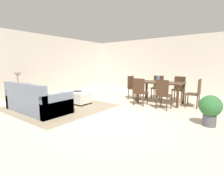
# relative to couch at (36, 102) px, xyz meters

# --- Properties ---
(ground_plane) EXTENTS (10.80, 10.80, 0.00)m
(ground_plane) POSITION_rel_couch_xyz_m (2.09, 0.87, -0.29)
(ground_plane) COLOR beige
(wall_back) EXTENTS (9.00, 0.12, 2.70)m
(wall_back) POSITION_rel_couch_xyz_m (2.09, 5.87, 1.06)
(wall_back) COLOR beige
(wall_back) RESTS_ON ground_plane
(wall_left) EXTENTS (0.12, 11.00, 2.70)m
(wall_left) POSITION_rel_couch_xyz_m (-2.41, 1.37, 1.06)
(wall_left) COLOR beige
(wall_left) RESTS_ON ground_plane
(area_rug) EXTENTS (3.00, 2.80, 0.01)m
(area_rug) POSITION_rel_couch_xyz_m (0.08, 0.72, -0.28)
(area_rug) COLOR gray
(area_rug) RESTS_ON ground_plane
(couch) EXTENTS (2.07, 0.96, 0.86)m
(couch) POSITION_rel_couch_xyz_m (0.00, 0.00, 0.00)
(couch) COLOR slate
(couch) RESTS_ON ground_plane
(ottoman_table) EXTENTS (1.07, 0.56, 0.42)m
(ottoman_table) POSITION_rel_couch_xyz_m (0.17, 1.38, -0.05)
(ottoman_table) COLOR silver
(ottoman_table) RESTS_ON ground_plane
(side_table) EXTENTS (0.40, 0.40, 0.58)m
(side_table) POSITION_rel_couch_xyz_m (-1.33, 0.12, 0.17)
(side_table) COLOR olive
(side_table) RESTS_ON ground_plane
(table_lamp) EXTENTS (0.26, 0.26, 0.53)m
(table_lamp) POSITION_rel_couch_xyz_m (-1.33, 0.12, 0.71)
(table_lamp) COLOR brown
(table_lamp) RESTS_ON side_table
(dining_table) EXTENTS (1.53, 0.86, 0.76)m
(dining_table) POSITION_rel_couch_xyz_m (2.54, 3.24, 0.37)
(dining_table) COLOR #422B1C
(dining_table) RESTS_ON ground_plane
(dining_chair_near_left) EXTENTS (0.41, 0.41, 0.92)m
(dining_chair_near_left) POSITION_rel_couch_xyz_m (2.12, 2.46, 0.23)
(dining_chair_near_left) COLOR #422B1C
(dining_chair_near_left) RESTS_ON ground_plane
(dining_chair_near_right) EXTENTS (0.43, 0.43, 0.92)m
(dining_chair_near_right) POSITION_rel_couch_xyz_m (2.93, 2.43, 0.23)
(dining_chair_near_right) COLOR #422B1C
(dining_chair_near_right) RESTS_ON ground_plane
(dining_chair_far_left) EXTENTS (0.43, 0.43, 0.92)m
(dining_chair_far_left) POSITION_rel_couch_xyz_m (2.13, 4.02, 0.23)
(dining_chair_far_left) COLOR #422B1C
(dining_chair_far_left) RESTS_ON ground_plane
(dining_chair_far_right) EXTENTS (0.40, 0.40, 0.92)m
(dining_chair_far_right) POSITION_rel_couch_xyz_m (2.96, 4.04, 0.23)
(dining_chair_far_right) COLOR #422B1C
(dining_chair_far_right) RESTS_ON ground_plane
(dining_chair_head_east) EXTENTS (0.41, 0.41, 0.92)m
(dining_chair_head_east) POSITION_rel_couch_xyz_m (3.69, 3.25, 0.23)
(dining_chair_head_east) COLOR #422B1C
(dining_chair_head_east) RESTS_ON ground_plane
(dining_chair_head_west) EXTENTS (0.41, 0.41, 0.92)m
(dining_chair_head_west) POSITION_rel_couch_xyz_m (1.40, 3.24, 0.23)
(dining_chair_head_west) COLOR #422B1C
(dining_chair_head_west) RESTS_ON ground_plane
(vase_centerpiece) EXTENTS (0.11, 0.11, 0.22)m
(vase_centerpiece) POSITION_rel_couch_xyz_m (2.46, 3.20, 0.58)
(vase_centerpiece) COLOR slate
(vase_centerpiece) RESTS_ON dining_table
(book_on_ottoman) EXTENTS (0.28, 0.23, 0.03)m
(book_on_ottoman) POSITION_rel_couch_xyz_m (0.19, 1.44, 0.15)
(book_on_ottoman) COLOR #333338
(book_on_ottoman) RESTS_ON ottoman_table
(potted_plant) EXTENTS (0.48, 0.48, 0.70)m
(potted_plant) POSITION_rel_couch_xyz_m (4.28, 1.67, 0.12)
(potted_plant) COLOR #4C4C51
(potted_plant) RESTS_ON ground_plane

